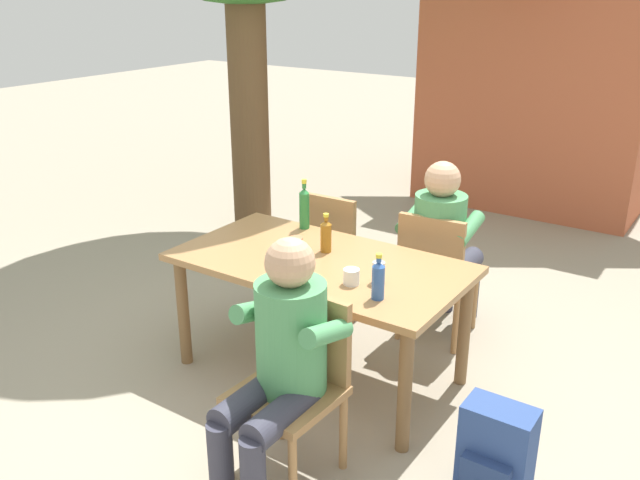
{
  "coord_description": "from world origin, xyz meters",
  "views": [
    {
      "loc": [
        1.96,
        -2.9,
        2.2
      ],
      "look_at": [
        0.0,
        0.0,
        0.84
      ],
      "focal_mm": 38.0,
      "sensor_mm": 36.0,
      "label": 1
    }
  ],
  "objects_px": {
    "chair_near_right": "(297,377)",
    "backpack_by_near_side": "(495,453)",
    "bottle_amber": "(326,235)",
    "chair_far_right": "(436,270)",
    "brick_kiosk": "(547,53)",
    "bottle_green": "(304,207)",
    "cup_white": "(351,277)",
    "cup_steel": "(379,272)",
    "person_in_plaid_shirt": "(281,355)",
    "chair_far_left": "(336,245)",
    "person_in_white_shirt": "(444,239)",
    "dining_table": "(320,274)",
    "bottle_blue": "(378,280)",
    "cup_terracotta": "(295,246)"
  },
  "relations": [
    {
      "from": "chair_near_right",
      "to": "backpack_by_near_side",
      "type": "distance_m",
      "value": 0.95
    },
    {
      "from": "chair_near_right",
      "to": "bottle_amber",
      "type": "relative_size",
      "value": 3.76
    },
    {
      "from": "chair_far_right",
      "to": "brick_kiosk",
      "type": "bearing_deg",
      "value": 97.33
    },
    {
      "from": "chair_far_right",
      "to": "chair_near_right",
      "type": "relative_size",
      "value": 1.0
    },
    {
      "from": "bottle_amber",
      "to": "chair_near_right",
      "type": "bearing_deg",
      "value": -64.43
    },
    {
      "from": "bottle_green",
      "to": "cup_white",
      "type": "bearing_deg",
      "value": -38.84
    },
    {
      "from": "cup_steel",
      "to": "chair_far_right",
      "type": "bearing_deg",
      "value": 93.05
    },
    {
      "from": "bottle_green",
      "to": "backpack_by_near_side",
      "type": "xyz_separation_m",
      "value": [
        1.59,
        -0.78,
        -0.65
      ]
    },
    {
      "from": "bottle_amber",
      "to": "person_in_plaid_shirt",
      "type": "bearing_deg",
      "value": -67.16
    },
    {
      "from": "chair_far_left",
      "to": "cup_steel",
      "type": "xyz_separation_m",
      "value": [
        0.79,
        -0.82,
        0.29
      ]
    },
    {
      "from": "chair_far_left",
      "to": "cup_white",
      "type": "bearing_deg",
      "value": -53.48
    },
    {
      "from": "person_in_plaid_shirt",
      "to": "person_in_white_shirt",
      "type": "bearing_deg",
      "value": 90.0
    },
    {
      "from": "bottle_amber",
      "to": "cup_white",
      "type": "height_order",
      "value": "bottle_amber"
    },
    {
      "from": "dining_table",
      "to": "person_in_white_shirt",
      "type": "height_order",
      "value": "person_in_white_shirt"
    },
    {
      "from": "bottle_green",
      "to": "brick_kiosk",
      "type": "relative_size",
      "value": 0.11
    },
    {
      "from": "chair_far_right",
      "to": "chair_near_right",
      "type": "distance_m",
      "value": 1.49
    },
    {
      "from": "cup_white",
      "to": "backpack_by_near_side",
      "type": "xyz_separation_m",
      "value": [
        0.91,
        -0.23,
        -0.55
      ]
    },
    {
      "from": "chair_near_right",
      "to": "cup_white",
      "type": "relative_size",
      "value": 10.39
    },
    {
      "from": "chair_far_left",
      "to": "bottle_blue",
      "type": "distance_m",
      "value": 1.36
    },
    {
      "from": "chair_far_left",
      "to": "bottle_blue",
      "type": "bearing_deg",
      "value": -48.47
    },
    {
      "from": "cup_white",
      "to": "bottle_green",
      "type": "bearing_deg",
      "value": 141.16
    },
    {
      "from": "bottle_amber",
      "to": "bottle_green",
      "type": "relative_size",
      "value": 0.72
    },
    {
      "from": "dining_table",
      "to": "bottle_blue",
      "type": "relative_size",
      "value": 6.9
    },
    {
      "from": "chair_far_left",
      "to": "bottle_blue",
      "type": "relative_size",
      "value": 3.66
    },
    {
      "from": "person_in_plaid_shirt",
      "to": "brick_kiosk",
      "type": "relative_size",
      "value": 0.41
    },
    {
      "from": "cup_terracotta",
      "to": "chair_near_right",
      "type": "bearing_deg",
      "value": -53.92
    },
    {
      "from": "cup_white",
      "to": "backpack_by_near_side",
      "type": "bearing_deg",
      "value": -14.07
    },
    {
      "from": "bottle_green",
      "to": "cup_terracotta",
      "type": "bearing_deg",
      "value": -61.46
    },
    {
      "from": "person_in_plaid_shirt",
      "to": "bottle_amber",
      "type": "xyz_separation_m",
      "value": [
        -0.41,
        0.98,
        0.17
      ]
    },
    {
      "from": "cup_steel",
      "to": "bottle_green",
      "type": "bearing_deg",
      "value": 150.0
    },
    {
      "from": "bottle_amber",
      "to": "brick_kiosk",
      "type": "bearing_deg",
      "value": 90.25
    },
    {
      "from": "dining_table",
      "to": "cup_white",
      "type": "xyz_separation_m",
      "value": [
        0.31,
        -0.18,
        0.13
      ]
    },
    {
      "from": "chair_near_right",
      "to": "bottle_blue",
      "type": "height_order",
      "value": "bottle_blue"
    },
    {
      "from": "person_in_plaid_shirt",
      "to": "brick_kiosk",
      "type": "bearing_deg",
      "value": 94.92
    },
    {
      "from": "bottle_blue",
      "to": "cup_terracotta",
      "type": "distance_m",
      "value": 0.72
    },
    {
      "from": "bottle_blue",
      "to": "cup_white",
      "type": "xyz_separation_m",
      "value": [
        -0.2,
        0.07,
        -0.06
      ]
    },
    {
      "from": "chair_far_left",
      "to": "brick_kiosk",
      "type": "xyz_separation_m",
      "value": [
        0.31,
        3.38,
        1.02
      ]
    },
    {
      "from": "dining_table",
      "to": "cup_steel",
      "type": "height_order",
      "value": "cup_steel"
    },
    {
      "from": "bottle_amber",
      "to": "brick_kiosk",
      "type": "distance_m",
      "value": 4.06
    },
    {
      "from": "backpack_by_near_side",
      "to": "cup_white",
      "type": "bearing_deg",
      "value": 165.93
    },
    {
      "from": "brick_kiosk",
      "to": "dining_table",
      "type": "bearing_deg",
      "value": -89.17
    },
    {
      "from": "person_in_white_shirt",
      "to": "bottle_blue",
      "type": "distance_m",
      "value": 1.12
    },
    {
      "from": "bottle_green",
      "to": "backpack_by_near_side",
      "type": "height_order",
      "value": "bottle_green"
    },
    {
      "from": "dining_table",
      "to": "backpack_by_near_side",
      "type": "bearing_deg",
      "value": -18.3
    },
    {
      "from": "cup_terracotta",
      "to": "brick_kiosk",
      "type": "bearing_deg",
      "value": 88.51
    },
    {
      "from": "person_in_white_shirt",
      "to": "cup_steel",
      "type": "bearing_deg",
      "value": -86.9
    },
    {
      "from": "cup_steel",
      "to": "person_in_plaid_shirt",
      "type": "bearing_deg",
      "value": -93.75
    },
    {
      "from": "person_in_plaid_shirt",
      "to": "cup_steel",
      "type": "distance_m",
      "value": 0.78
    },
    {
      "from": "dining_table",
      "to": "person_in_plaid_shirt",
      "type": "xyz_separation_m",
      "value": [
        0.37,
        -0.85,
        0.02
      ]
    },
    {
      "from": "bottle_amber",
      "to": "dining_table",
      "type": "bearing_deg",
      "value": -71.13
    }
  ]
}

